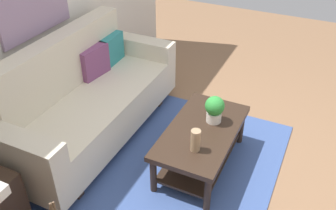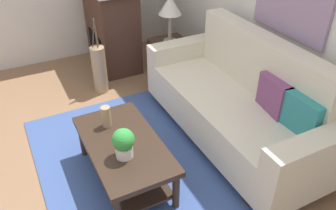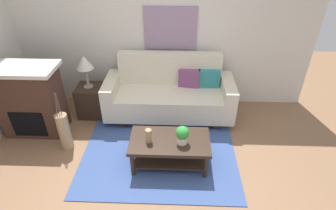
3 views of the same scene
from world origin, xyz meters
name	(u,v)px [view 1 (image 1 of 3)]	position (x,y,z in m)	size (l,w,h in m)	color
ground_plane	(219,184)	(0.00, 0.00, 0.00)	(9.19, 9.19, 0.00)	#8C6647
wall_back	(19,8)	(0.00, 2.00, 1.35)	(5.19, 0.10, 2.70)	silver
area_rug	(169,167)	(0.00, 0.50, 0.01)	(2.27, 1.94, 0.01)	#3D5693
couch	(88,100)	(0.11, 1.47, 0.43)	(2.17, 0.84, 1.08)	beige
throw_pillow_plum	(94,62)	(0.45, 1.59, 0.68)	(0.36, 0.12, 0.32)	#7A4270
throw_pillow_teal	(111,49)	(0.79, 1.59, 0.68)	(0.36, 0.12, 0.32)	teal
coffee_table	(201,139)	(0.16, 0.25, 0.31)	(1.10, 0.60, 0.43)	#332319
tabletop_vase	(196,140)	(-0.12, 0.20, 0.53)	(0.08, 0.08, 0.20)	tan
potted_plant_tabletop	(215,109)	(0.33, 0.20, 0.57)	(0.18, 0.18, 0.26)	white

